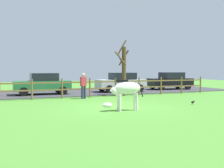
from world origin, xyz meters
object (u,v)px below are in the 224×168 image
(parked_car_black, at_px, (170,81))
(visitor_near_fence, at_px, (83,85))
(bare_tree, at_px, (124,69))
(parked_car_silver, at_px, (121,82))
(zebra, at_px, (126,90))
(parked_car_green, at_px, (43,84))
(crow_on_grass, at_px, (193,102))

(parked_car_black, xyz_separation_m, visitor_near_fence, (-9.57, -4.15, 0.06))
(bare_tree, height_order, parked_car_silver, bare_tree)
(bare_tree, height_order, visitor_near_fence, bare_tree)
(zebra, xyz_separation_m, parked_car_silver, (3.94, 9.02, -0.08))
(parked_car_green, relative_size, parked_car_black, 0.97)
(parked_car_green, distance_m, parked_car_black, 11.62)
(zebra, bearing_deg, parked_car_green, 104.94)
(bare_tree, distance_m, parked_car_black, 7.22)
(parked_car_silver, distance_m, parked_car_black, 5.29)
(zebra, distance_m, parked_car_green, 9.33)
(parked_car_green, height_order, visitor_near_fence, visitor_near_fence)
(parked_car_silver, bearing_deg, parked_car_green, -179.88)
(bare_tree, height_order, parked_car_black, bare_tree)
(crow_on_grass, xyz_separation_m, parked_car_black, (4.93, 9.04, 0.72))
(bare_tree, distance_m, zebra, 6.99)
(visitor_near_fence, bearing_deg, zebra, -86.12)
(parked_car_black, bearing_deg, zebra, -133.80)
(bare_tree, distance_m, visitor_near_fence, 3.49)
(zebra, relative_size, parked_car_green, 0.48)
(parked_car_silver, bearing_deg, bare_tree, -111.40)
(zebra, relative_size, crow_on_grass, 8.99)
(crow_on_grass, relative_size, parked_car_black, 0.05)
(parked_car_silver, xyz_separation_m, parked_car_green, (-6.34, -0.01, 0.00))
(bare_tree, relative_size, parked_car_green, 1.00)
(crow_on_grass, xyz_separation_m, parked_car_green, (-6.67, 8.45, 0.72))
(zebra, relative_size, parked_car_silver, 0.48)
(zebra, distance_m, parked_car_black, 13.29)
(crow_on_grass, bearing_deg, zebra, -172.53)
(zebra, height_order, parked_car_black, parked_car_black)
(crow_on_grass, height_order, parked_car_green, parked_car_green)
(zebra, bearing_deg, parked_car_black, 46.20)
(zebra, xyz_separation_m, crow_on_grass, (4.27, 0.56, -0.80))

